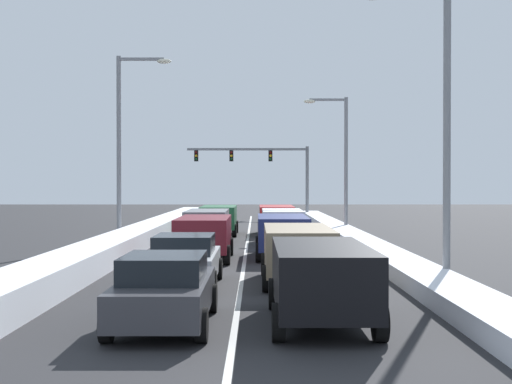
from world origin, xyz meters
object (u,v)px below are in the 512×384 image
suv_gray_center_lane_fourth (207,224)px  street_lamp_right_near (435,109)px  sedan_silver_center_lane_second (184,260)px  suv_maroon_center_lane_third (204,234)px  suv_black_right_lane_nearest (321,276)px  suv_tan_right_lane_second (297,249)px  sedan_charcoal_center_lane_nearest (164,290)px  street_lamp_right_mid (340,152)px  suv_navy_right_lane_third (282,232)px  suv_green_center_lane_fifth (218,217)px  street_lamp_left_mid (125,133)px  suv_red_right_lane_fifth (276,217)px  traffic_light_gantry (264,163)px  suv_white_right_lane_fourth (282,223)px

suv_gray_center_lane_fourth → street_lamp_right_near: bearing=-60.9°
sedan_silver_center_lane_second → suv_maroon_center_lane_third: suv_maroon_center_lane_third is taller
suv_gray_center_lane_fourth → suv_maroon_center_lane_third: bearing=-87.0°
suv_black_right_lane_nearest → suv_tan_right_lane_second: same height
sedan_charcoal_center_lane_nearest → street_lamp_right_mid: (6.95, 27.42, 4.12)m
suv_black_right_lane_nearest → suv_navy_right_lane_third: 13.27m
street_lamp_right_near → suv_black_right_lane_nearest: bearing=-124.4°
suv_green_center_lane_fifth → suv_tan_right_lane_second: bearing=-80.1°
suv_gray_center_lane_fourth → suv_navy_right_lane_third: bearing=-60.4°
suv_black_right_lane_nearest → sedan_silver_center_lane_second: bearing=122.7°
suv_navy_right_lane_third → sedan_silver_center_lane_second: (-3.12, -7.92, -0.25)m
street_lamp_left_mid → suv_navy_right_lane_third: bearing=-38.3°
suv_green_center_lane_fifth → street_lamp_right_mid: street_lamp_right_mid is taller
suv_red_right_lane_fifth → street_lamp_right_near: size_ratio=0.56×
sedan_charcoal_center_lane_nearest → street_lamp_right_near: street_lamp_right_near is taller
traffic_light_gantry → sedan_silver_center_lane_second: bearing=-93.9°
street_lamp_right_near → suv_red_right_lane_fifth: bearing=101.3°
suv_black_right_lane_nearest → street_lamp_left_mid: (-7.70, 19.09, 4.39)m
suv_green_center_lane_fifth → street_lamp_right_near: (7.39, -19.95, 4.15)m
suv_tan_right_lane_second → suv_gray_center_lane_fourth: 13.76m
suv_black_right_lane_nearest → street_lamp_left_mid: bearing=112.0°
suv_tan_right_lane_second → street_lamp_right_near: size_ratio=0.56×
suv_white_right_lane_fourth → street_lamp_right_near: size_ratio=0.56×
street_lamp_right_mid → street_lamp_left_mid: (-11.37, -8.07, 0.52)m
suv_tan_right_lane_second → street_lamp_left_mid: (-7.57, 13.04, 4.39)m
suv_black_right_lane_nearest → suv_navy_right_lane_third: bearing=91.4°
suv_red_right_lane_fifth → suv_green_center_lane_fifth: size_ratio=1.00×
suv_red_right_lane_fifth → street_lamp_right_near: street_lamp_right_near is taller
street_lamp_left_mid → street_lamp_right_near: bearing=-49.4°
suv_red_right_lane_fifth → street_lamp_right_mid: street_lamp_right_mid is taller
street_lamp_right_near → traffic_light_gantry: bearing=96.4°
sedan_silver_center_lane_second → traffic_light_gantry: 40.94m
sedan_silver_center_lane_second → traffic_light_gantry: traffic_light_gantry is taller
suv_navy_right_lane_third → street_lamp_right_mid: street_lamp_right_mid is taller
suv_red_right_lane_fifth → street_lamp_right_mid: (3.86, 1.30, 3.87)m
sedan_silver_center_lane_second → suv_red_right_lane_fifth: bearing=81.0°
suv_maroon_center_lane_third → suv_green_center_lane_fifth: (-0.13, 13.20, 0.00)m
suv_white_right_lane_fourth → traffic_light_gantry: 26.54m
suv_maroon_center_lane_third → street_lamp_right_near: street_lamp_right_near is taller
suv_green_center_lane_fifth → street_lamp_right_near: bearing=-69.7°
suv_black_right_lane_nearest → suv_white_right_lane_fourth: same height
street_lamp_left_mid → sedan_charcoal_center_lane_nearest: bearing=-77.1°
traffic_light_gantry → suv_gray_center_lane_fourth: bearing=-96.7°
sedan_charcoal_center_lane_nearest → suv_maroon_center_lane_third: suv_maroon_center_lane_third is taller
sedan_charcoal_center_lane_nearest → suv_gray_center_lane_fourth: 19.59m
suv_black_right_lane_nearest → suv_green_center_lane_fifth: 25.82m
suv_black_right_lane_nearest → suv_navy_right_lane_third: same height
suv_green_center_lane_fifth → traffic_light_gantry: size_ratio=0.46×
street_lamp_right_near → suv_gray_center_lane_fourth: bearing=119.1°
sedan_silver_center_lane_second → suv_green_center_lane_fifth: size_ratio=0.92×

